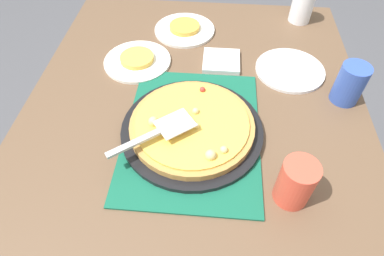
% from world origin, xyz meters
% --- Properties ---
extents(ground_plane, '(8.00, 8.00, 0.00)m').
position_xyz_m(ground_plane, '(0.00, 0.00, 0.00)').
color(ground_plane, '#4C4C51').
extents(dining_table, '(1.40, 1.00, 0.75)m').
position_xyz_m(dining_table, '(0.00, 0.00, 0.64)').
color(dining_table, brown).
rests_on(dining_table, ground_plane).
extents(placemat, '(0.48, 0.36, 0.01)m').
position_xyz_m(placemat, '(0.00, 0.00, 0.75)').
color(placemat, '#145B42').
rests_on(placemat, dining_table).
extents(pizza_pan, '(0.38, 0.38, 0.01)m').
position_xyz_m(pizza_pan, '(0.00, 0.00, 0.76)').
color(pizza_pan, black).
rests_on(pizza_pan, placemat).
extents(pizza, '(0.33, 0.33, 0.05)m').
position_xyz_m(pizza, '(-0.00, 0.00, 0.78)').
color(pizza, '#B78442').
rests_on(pizza, pizza_pan).
extents(plate_near_left, '(0.22, 0.22, 0.01)m').
position_xyz_m(plate_near_left, '(0.48, 0.07, 0.76)').
color(plate_near_left, white).
rests_on(plate_near_left, dining_table).
extents(plate_far_right, '(0.22, 0.22, 0.01)m').
position_xyz_m(plate_far_right, '(0.29, 0.21, 0.76)').
color(plate_far_right, white).
rests_on(plate_far_right, dining_table).
extents(plate_side, '(0.22, 0.22, 0.01)m').
position_xyz_m(plate_side, '(0.28, -0.29, 0.76)').
color(plate_side, white).
rests_on(plate_side, dining_table).
extents(served_slice_left, '(0.11, 0.11, 0.02)m').
position_xyz_m(served_slice_left, '(0.48, 0.07, 0.77)').
color(served_slice_left, gold).
rests_on(served_slice_left, plate_near_left).
extents(served_slice_right, '(0.11, 0.11, 0.02)m').
position_xyz_m(served_slice_right, '(0.29, 0.21, 0.77)').
color(served_slice_right, '#EAB747').
rests_on(served_slice_right, plate_far_right).
extents(cup_near, '(0.08, 0.08, 0.12)m').
position_xyz_m(cup_near, '(0.17, -0.44, 0.81)').
color(cup_near, '#3351AD').
rests_on(cup_near, dining_table).
extents(cup_far, '(0.08, 0.08, 0.12)m').
position_xyz_m(cup_far, '(-0.17, -0.24, 0.81)').
color(cup_far, '#E04C38').
rests_on(cup_far, dining_table).
extents(cup_corner, '(0.08, 0.08, 0.12)m').
position_xyz_m(cup_corner, '(0.59, -0.36, 0.81)').
color(cup_corner, white).
rests_on(cup_corner, dining_table).
extents(pizza_server, '(0.17, 0.21, 0.01)m').
position_xyz_m(pizza_server, '(-0.06, 0.08, 0.82)').
color(pizza_server, silver).
rests_on(pizza_server, pizza).
extents(napkin_stack, '(0.12, 0.12, 0.02)m').
position_xyz_m(napkin_stack, '(0.31, -0.07, 0.76)').
color(napkin_stack, white).
rests_on(napkin_stack, dining_table).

